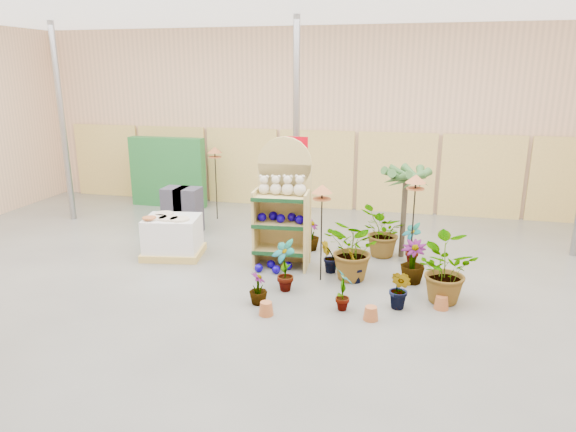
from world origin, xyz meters
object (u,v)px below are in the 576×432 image
pallet_stack (173,237)px  display_shelf (283,208)px  potted_plant_2 (355,250)px  bird_table_front (322,192)px

pallet_stack → display_shelf: bearing=-6.3°
pallet_stack → potted_plant_2: (3.51, -0.38, 0.15)m
display_shelf → potted_plant_2: bearing=-24.1°
bird_table_front → potted_plant_2: bearing=15.6°
display_shelf → pallet_stack: (-2.15, -0.12, -0.68)m
potted_plant_2 → display_shelf: bearing=160.0°
potted_plant_2 → bird_table_front: bearing=-164.4°
display_shelf → pallet_stack: display_shelf is taller
display_shelf → potted_plant_2: (1.36, -0.50, -0.52)m
display_shelf → potted_plant_2: size_ratio=2.16×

